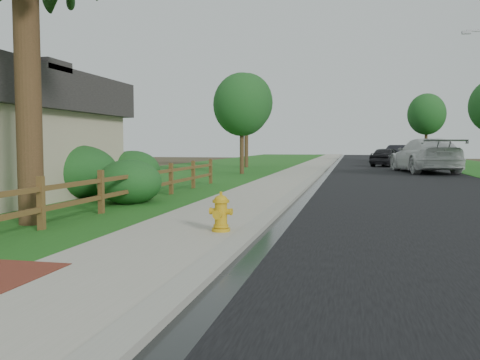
% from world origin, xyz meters
% --- Properties ---
extents(ground, '(120.00, 120.00, 0.00)m').
position_xyz_m(ground, '(0.00, 0.00, 0.00)').
color(ground, '#3B3520').
extents(road, '(8.00, 90.00, 0.02)m').
position_xyz_m(road, '(4.60, 35.00, 0.01)').
color(road, black).
rests_on(road, ground).
extents(curb, '(0.40, 90.00, 0.12)m').
position_xyz_m(curb, '(0.40, 35.00, 0.06)').
color(curb, gray).
rests_on(curb, ground).
extents(wet_gutter, '(0.50, 90.00, 0.00)m').
position_xyz_m(wet_gutter, '(0.75, 35.00, 0.02)').
color(wet_gutter, black).
rests_on(wet_gutter, road).
extents(sidewalk, '(2.20, 90.00, 0.10)m').
position_xyz_m(sidewalk, '(-0.90, 35.00, 0.05)').
color(sidewalk, '#9C9A87').
rests_on(sidewalk, ground).
extents(grass_strip, '(1.60, 90.00, 0.06)m').
position_xyz_m(grass_strip, '(-2.80, 35.00, 0.03)').
color(grass_strip, '#1D4F16').
rests_on(grass_strip, ground).
extents(lawn_near, '(9.00, 90.00, 0.04)m').
position_xyz_m(lawn_near, '(-8.00, 35.00, 0.02)').
color(lawn_near, '#1D4F16').
rests_on(lawn_near, ground).
extents(verge_far, '(6.00, 90.00, 0.04)m').
position_xyz_m(verge_far, '(11.50, 35.00, 0.02)').
color(verge_far, '#1D4F16').
rests_on(verge_far, ground).
extents(ranch_fence, '(0.12, 16.92, 1.10)m').
position_xyz_m(ranch_fence, '(-3.60, 6.40, 0.62)').
color(ranch_fence, '#52381B').
rests_on(ranch_fence, ground).
extents(fire_hydrant, '(0.48, 0.39, 0.74)m').
position_xyz_m(fire_hydrant, '(-0.10, 3.15, 0.44)').
color(fire_hydrant, gold).
rests_on(fire_hydrant, sidewalk).
extents(white_suv, '(4.03, 7.42, 2.04)m').
position_xyz_m(white_suv, '(6.57, 26.67, 1.04)').
color(white_suv, silver).
rests_on(white_suv, road).
extents(dark_car_mid, '(3.16, 4.68, 1.48)m').
position_xyz_m(dark_car_mid, '(4.89, 34.93, 0.76)').
color(dark_car_mid, black).
rests_on(dark_car_mid, road).
extents(dark_car_far, '(3.51, 5.29, 1.65)m').
position_xyz_m(dark_car_far, '(6.48, 44.83, 0.84)').
color(dark_car_far, black).
rests_on(dark_car_far, road).
extents(boulder, '(1.15, 1.00, 0.65)m').
position_xyz_m(boulder, '(-3.90, 8.23, 0.32)').
color(boulder, brown).
rests_on(boulder, ground).
extents(shrub_b, '(2.23, 2.23, 1.29)m').
position_xyz_m(shrub_b, '(-3.90, 7.42, 0.64)').
color(shrub_b, '#1C4F1D').
rests_on(shrub_b, ground).
extents(shrub_c, '(2.56, 2.56, 1.48)m').
position_xyz_m(shrub_c, '(-5.81, 11.88, 0.74)').
color(shrub_c, '#1C4F1D').
rests_on(shrub_c, ground).
extents(shrub_d, '(2.74, 2.74, 1.69)m').
position_xyz_m(shrub_d, '(-6.23, 8.68, 0.85)').
color(shrub_d, '#1C4F1D').
rests_on(shrub_d, ground).
extents(tree_near_left, '(3.25, 3.25, 5.76)m').
position_xyz_m(tree_near_left, '(-3.90, 22.38, 3.96)').
color(tree_near_left, '#3B2E18').
rests_on(tree_near_left, ground).
extents(tree_mid_left, '(3.86, 3.86, 6.90)m').
position_xyz_m(tree_mid_left, '(-5.36, 30.62, 4.77)').
color(tree_mid_left, '#3B2E18').
rests_on(tree_mid_left, ground).
extents(tree_far_right, '(3.52, 3.52, 6.49)m').
position_xyz_m(tree_far_right, '(9.00, 44.71, 4.54)').
color(tree_far_right, '#3B2E18').
rests_on(tree_far_right, ground).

